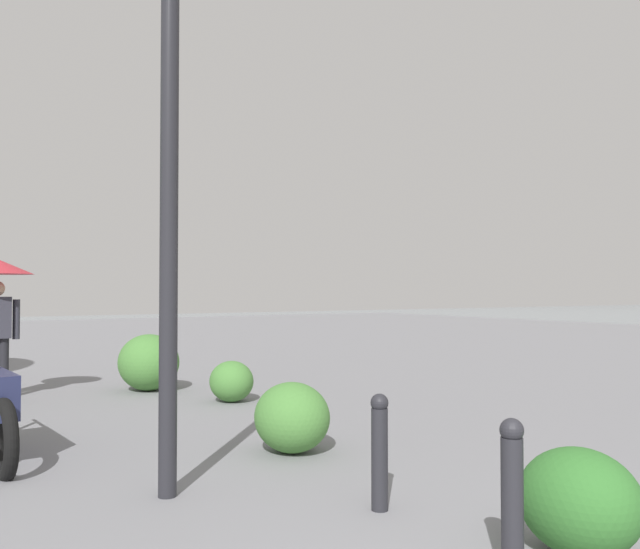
# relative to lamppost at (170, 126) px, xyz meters

# --- Properties ---
(lamppost) EXTENTS (0.98, 0.28, 4.31)m
(lamppost) POSITION_rel_lamppost_xyz_m (0.00, 0.00, 0.00)
(lamppost) COLOR #232328
(lamppost) RESTS_ON ground
(bollard_near) EXTENTS (0.13, 0.13, 0.88)m
(bollard_near) POSITION_rel_lamppost_xyz_m (-2.40, -1.09, -2.39)
(bollard_near) COLOR #232328
(bollard_near) RESTS_ON ground
(bollard_mid) EXTENTS (0.13, 0.13, 0.83)m
(bollard_mid) POSITION_rel_lamppost_xyz_m (-1.10, -1.19, -2.41)
(bollard_mid) COLOR #232328
(bollard_mid) RESTS_ON ground
(shrub_low) EXTENTS (0.74, 0.67, 0.63)m
(shrub_low) POSITION_rel_lamppost_xyz_m (-2.35, -1.72, -2.53)
(shrub_low) COLOR #2D6628
(shrub_low) RESTS_ON ground
(shrub_round) EXTENTS (1.04, 0.94, 0.88)m
(shrub_round) POSITION_rel_lamppost_xyz_m (5.26, -1.47, -2.40)
(shrub_round) COLOR #477F38
(shrub_round) RESTS_ON ground
(shrub_wide) EXTENTS (0.80, 0.72, 0.68)m
(shrub_wide) POSITION_rel_lamppost_xyz_m (0.67, -1.47, -2.51)
(shrub_wide) COLOR #477F38
(shrub_wide) RESTS_ON ground
(shrub_tall) EXTENTS (0.68, 0.61, 0.58)m
(shrub_tall) POSITION_rel_lamppost_xyz_m (3.62, -2.15, -2.56)
(shrub_tall) COLOR #477F38
(shrub_tall) RESTS_ON ground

